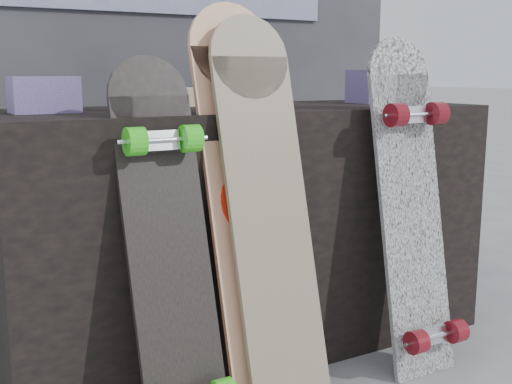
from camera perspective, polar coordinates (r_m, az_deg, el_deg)
vendor_table at (r=2.15m, az=-1.08°, el=-3.18°), size 1.60×0.60×0.80m
booth at (r=2.87m, az=-9.60°, el=14.27°), size 2.40×0.22×2.20m
merch_box_purple at (r=1.89m, az=-18.33°, el=8.21°), size 0.18×0.12×0.10m
merch_box_small at (r=2.42m, az=10.26°, el=9.22°), size 0.14×0.14×0.12m
merch_box_flat at (r=2.18m, az=-6.15°, el=8.40°), size 0.22×0.10×0.06m
longboard_geisha at (r=1.75m, az=-0.51°, el=-0.22°), size 0.25×0.31×1.10m
longboard_celtic at (r=1.72m, az=1.05°, el=-0.90°), size 0.24×0.30×1.07m
longboard_cascadia at (r=2.00m, az=13.78°, el=-0.88°), size 0.23×0.28×1.02m
skateboard_dark at (r=1.62m, az=-7.73°, el=-4.45°), size 0.22×0.34×0.96m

